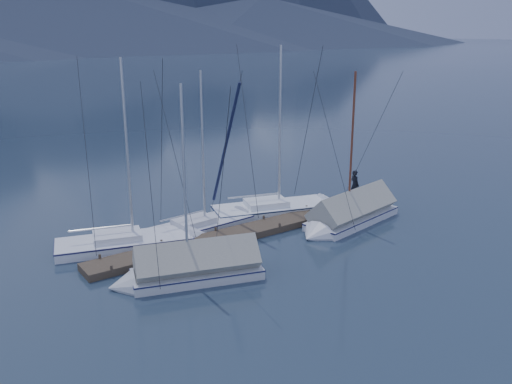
% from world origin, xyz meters
% --- Properties ---
extents(ground, '(1000.00, 1000.00, 0.00)m').
position_xyz_m(ground, '(0.00, 0.00, 0.00)').
color(ground, '#172334').
rests_on(ground, ground).
extents(dock, '(18.00, 1.50, 0.54)m').
position_xyz_m(dock, '(0.00, 2.00, 0.11)').
color(dock, '#382D23').
rests_on(dock, ground).
extents(mooring_posts, '(15.12, 1.52, 0.35)m').
position_xyz_m(mooring_posts, '(-0.50, 2.00, 0.35)').
color(mooring_posts, '#382D23').
rests_on(mooring_posts, ground).
extents(sailboat_open_left, '(7.71, 4.12, 9.81)m').
position_xyz_m(sailboat_open_left, '(-5.40, 3.79, 0.17)').
color(sailboat_open_left, silver).
rests_on(sailboat_open_left, ground).
extents(sailboat_open_mid, '(6.92, 2.92, 9.00)m').
position_xyz_m(sailboat_open_mid, '(-1.38, 4.08, 0.16)').
color(sailboat_open_mid, silver).
rests_on(sailboat_open_mid, ground).
extents(sailboat_open_right, '(8.03, 4.29, 10.23)m').
position_xyz_m(sailboat_open_right, '(3.45, 3.73, 0.18)').
color(sailboat_open_right, white).
rests_on(sailboat_open_right, ground).
extents(sailboat_covered_near, '(7.18, 3.40, 8.99)m').
position_xyz_m(sailboat_covered_near, '(4.67, 0.19, 0.45)').
color(sailboat_covered_near, silver).
rests_on(sailboat_covered_near, ground).
extents(sailboat_covered_far, '(6.65, 3.73, 8.94)m').
position_xyz_m(sailboat_covered_far, '(-5.61, -0.81, 0.44)').
color(sailboat_covered_far, silver).
rests_on(sailboat_covered_far, ground).
extents(person, '(0.47, 0.68, 1.78)m').
position_xyz_m(person, '(7.50, 2.45, 1.23)').
color(person, black).
rests_on(person, dock).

